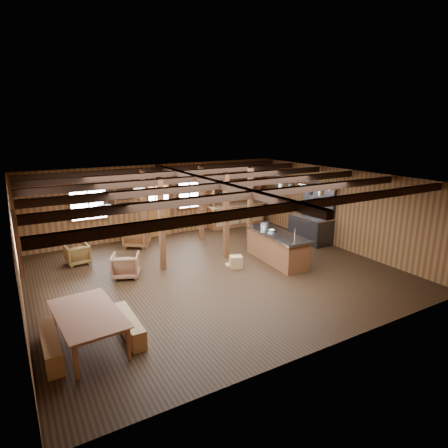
% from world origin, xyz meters
% --- Properties ---
extents(room, '(10.04, 9.04, 2.84)m').
position_xyz_m(room, '(0.00, 0.00, 1.40)').
color(room, black).
rests_on(room, ground).
extents(ceiling_joists, '(9.80, 8.82, 0.18)m').
position_xyz_m(ceiling_joists, '(0.00, 0.18, 2.68)').
color(ceiling_joists, black).
rests_on(ceiling_joists, ceiling).
extents(timber_posts, '(3.95, 2.35, 2.80)m').
position_xyz_m(timber_posts, '(0.52, 2.08, 1.40)').
color(timber_posts, '#472314').
rests_on(timber_posts, floor).
extents(back_door, '(1.02, 0.08, 2.15)m').
position_xyz_m(back_door, '(0.00, 4.45, 0.88)').
color(back_door, brown).
rests_on(back_door, floor).
extents(window_back_left, '(1.32, 0.06, 1.32)m').
position_xyz_m(window_back_left, '(-2.60, 4.46, 1.60)').
color(window_back_left, white).
rests_on(window_back_left, wall_back).
extents(window_back_right, '(1.02, 0.06, 1.32)m').
position_xyz_m(window_back_right, '(1.30, 4.46, 1.60)').
color(window_back_right, white).
rests_on(window_back_right, wall_back).
extents(window_left, '(0.14, 1.24, 1.32)m').
position_xyz_m(window_left, '(-4.96, 0.50, 1.60)').
color(window_left, white).
rests_on(window_left, wall_back).
extents(notice_boards, '(1.08, 0.03, 0.90)m').
position_xyz_m(notice_boards, '(-1.50, 4.46, 1.64)').
color(notice_boards, silver).
rests_on(notice_boards, wall_back).
extents(back_counter, '(2.55, 0.60, 2.45)m').
position_xyz_m(back_counter, '(3.40, 4.20, 0.60)').
color(back_counter, brown).
rests_on(back_counter, floor).
extents(pendant_lamps, '(1.86, 2.36, 0.66)m').
position_xyz_m(pendant_lamps, '(-2.25, 1.00, 2.25)').
color(pendant_lamps, '#313134').
rests_on(pendant_lamps, ceiling).
extents(pot_rack, '(0.41, 3.00, 0.40)m').
position_xyz_m(pot_rack, '(3.12, 0.35, 2.30)').
color(pot_rack, '#313134').
rests_on(pot_rack, ceiling).
extents(kitchen_island, '(1.05, 2.56, 1.20)m').
position_xyz_m(kitchen_island, '(2.22, -0.14, 0.48)').
color(kitchen_island, brown).
rests_on(kitchen_island, floor).
extents(step_stool, '(0.51, 0.44, 0.38)m').
position_xyz_m(step_stool, '(0.77, 0.00, 0.19)').
color(step_stool, '#9A7746').
rests_on(step_stool, floor).
extents(commercial_range, '(0.87, 1.70, 2.09)m').
position_xyz_m(commercial_range, '(4.65, 0.89, 0.67)').
color(commercial_range, '#313134').
rests_on(commercial_range, floor).
extents(dining_table, '(1.28, 2.12, 0.72)m').
position_xyz_m(dining_table, '(-3.90, -2.08, 0.36)').
color(dining_table, '#955E44').
rests_on(dining_table, floor).
extents(bench_wall, '(0.29, 1.56, 0.43)m').
position_xyz_m(bench_wall, '(-4.65, -2.08, 0.21)').
color(bench_wall, '#9A7746').
rests_on(bench_wall, floor).
extents(bench_aisle, '(0.28, 1.51, 0.42)m').
position_xyz_m(bench_aisle, '(-3.15, -2.08, 0.21)').
color(bench_aisle, '#9A7746').
rests_on(bench_aisle, floor).
extents(armchair_a, '(0.73, 0.75, 0.62)m').
position_xyz_m(armchair_a, '(-3.36, 2.81, 0.31)').
color(armchair_a, brown).
rests_on(armchair_a, floor).
extents(armchair_b, '(1.13, 1.14, 0.75)m').
position_xyz_m(armchair_b, '(-1.21, 3.58, 0.38)').
color(armchair_b, brown).
rests_on(armchair_b, floor).
extents(armchair_c, '(0.98, 0.99, 0.69)m').
position_xyz_m(armchair_c, '(-2.34, 1.00, 0.35)').
color(armchair_c, brown).
rests_on(armchair_c, floor).
extents(counter_pot, '(0.28, 0.28, 0.17)m').
position_xyz_m(counter_pot, '(2.34, 0.69, 1.02)').
color(counter_pot, silver).
rests_on(counter_pot, kitchen_island).
extents(bowl, '(0.26, 0.26, 0.06)m').
position_xyz_m(bowl, '(2.15, 0.09, 0.97)').
color(bowl, silver).
rests_on(bowl, kitchen_island).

